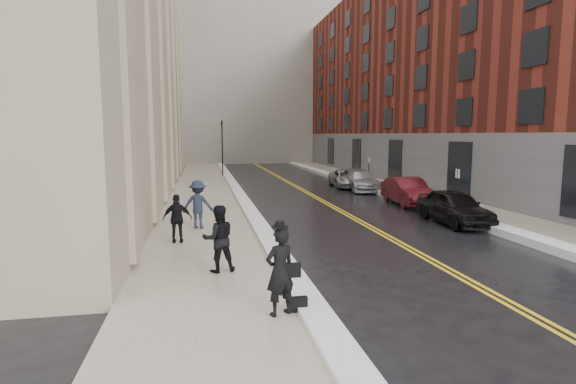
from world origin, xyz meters
name	(u,v)px	position (x,y,z in m)	size (l,w,h in m)	color
ground	(360,270)	(0.00, 0.00, 0.00)	(160.00, 160.00, 0.00)	black
sidewalk_left	(202,197)	(-4.50, 16.00, 0.07)	(4.00, 64.00, 0.15)	gray
sidewalk_right	(405,192)	(9.00, 16.00, 0.07)	(3.00, 64.00, 0.15)	gray
lane_stripe_a	(310,195)	(2.38, 16.00, 0.00)	(0.12, 64.00, 0.01)	gold
lane_stripe_b	(314,195)	(2.62, 16.00, 0.00)	(0.12, 64.00, 0.01)	gold
snow_ridge_left	(240,195)	(-2.20, 16.00, 0.13)	(0.70, 60.80, 0.26)	white
snow_ridge_right	(380,191)	(7.15, 16.00, 0.15)	(0.85, 60.80, 0.30)	white
building_right	(466,73)	(17.50, 23.00, 9.00)	(14.00, 50.00, 18.00)	maroon
tower_far_right	(308,29)	(14.00, 66.00, 22.00)	(22.00, 18.00, 44.00)	slate
traffic_signal	(222,144)	(-2.60, 30.00, 3.08)	(0.18, 0.15, 5.20)	black
parking_sign_near	(457,187)	(7.90, 8.00, 1.36)	(0.06, 0.35, 2.23)	black
parking_sign_far	(369,169)	(7.90, 20.00, 1.36)	(0.06, 0.35, 2.23)	black
car_black	(454,207)	(6.38, 5.68, 0.76)	(1.79, 4.44, 1.51)	black
car_maroon	(408,191)	(6.80, 11.13, 0.76)	(1.61, 4.62, 1.52)	#460C14
car_silver_near	(362,181)	(6.49, 17.70, 0.71)	(1.98, 4.86, 1.41)	#A1A5A9
car_silver_far	(347,178)	(6.19, 19.90, 0.66)	(2.21, 4.78, 1.33)	#95979C
pedestrian_main	(280,272)	(-2.93, -3.17, 1.09)	(0.68, 0.45, 1.87)	black
pedestrian_a	(219,239)	(-4.07, 0.12, 1.08)	(0.90, 0.70, 1.86)	black
pedestrian_b	(198,204)	(-4.67, 6.12, 1.12)	(1.25, 0.72, 1.94)	#1B2131
pedestrian_c	(177,219)	(-5.36, 3.73, 1.01)	(1.00, 0.42, 1.71)	black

